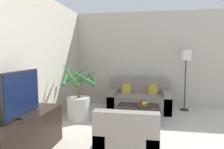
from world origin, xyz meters
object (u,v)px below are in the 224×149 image
Objects in this scene: potted_palm at (79,101)px; floor_lamp at (186,60)px; coffee_table at (139,108)px; armchair at (128,144)px; ottoman at (129,128)px; fruit_bowl at (143,106)px; apple_red at (141,102)px; apple_green at (147,103)px; sofa_loveseat at (139,100)px; television at (21,94)px; orange_fruit at (144,104)px; tv_console at (23,138)px.

floor_lamp reaches higher than potted_palm.
floor_lamp reaches higher than coffee_table.
armchair is 0.80m from ottoman.
apple_red is at bearing 147.32° from fruit_bowl.
apple_red is 0.12m from apple_green.
coffee_table is at bearing 166.08° from apple_green.
floor_lamp reaches higher than sofa_loveseat.
ottoman is at bearing -97.54° from coffee_table.
television is 10.33× the size of orange_fruit.
tv_console is 3.19m from sofa_loveseat.
orange_fruit reaches higher than ottoman.
television is at bearing -132.73° from fruit_bowl.
floor_lamp is at bearing 66.20° from armchair.
sofa_loveseat reaches higher than fruit_bowl.
potted_palm is at bearing -141.81° from sofa_loveseat.
orange_fruit is (0.11, -0.15, 0.13)m from coffee_table.
television reaches higher than apple_green.
potted_palm is at bearing 179.41° from orange_fruit.
apple_green is 0.14× the size of ottoman.
apple_green reaches higher than coffee_table.
ottoman is (1.22, -0.80, -0.25)m from potted_palm.
apple_green is at bearing 57.18° from orange_fruit.
potted_palm is 1.50× the size of coffee_table.
apple_red is (0.06, -0.05, 0.13)m from coffee_table.
orange_fruit reaches higher than coffee_table.
television reaches higher than tv_console.
floor_lamp is at bearing 47.90° from fruit_bowl.
fruit_bowl is at bearing -82.98° from sofa_loveseat.
television is at bearing -132.48° from floor_lamp.
coffee_table is 1.58× the size of ottoman.
orange_fruit is 0.13× the size of ottoman.
sofa_loveseat is at bearing -170.13° from floor_lamp.
orange_fruit is at bearing 73.11° from ottoman.
tv_console reaches higher than ottoman.
armchair is (-0.14, -1.68, -0.18)m from apple_red.
potted_palm reaches higher than apple_red.
television reaches higher than fruit_bowl.
apple_red is at bearing -85.16° from sofa_loveseat.
potted_palm is at bearing 128.44° from armchair.
apple_green is (1.53, 0.09, 0.01)m from potted_palm.
coffee_table is 1.11× the size of armchair.
tv_console is at bearing -133.65° from apple_green.
sofa_loveseat is 0.99m from apple_green.
armchair reaches higher than fruit_bowl.
apple_red is at bearing -133.76° from floor_lamp.
tv_console is 0.64m from television.
tv_console is 2.45m from coffee_table.
sofa_loveseat is 1.85m from ottoman.
potted_palm reaches higher than armchair.
apple_green reaches higher than fruit_bowl.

